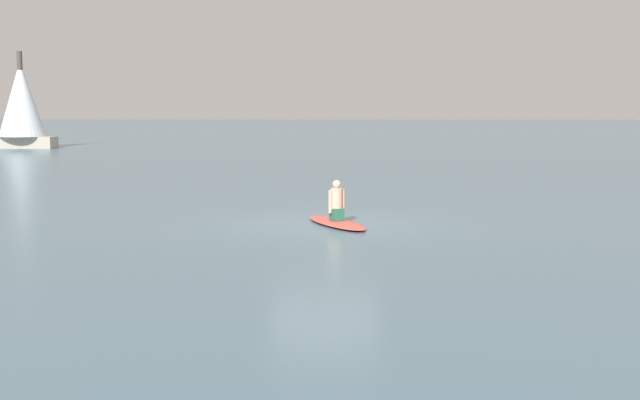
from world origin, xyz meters
TOP-DOWN VIEW (x-y plane):
  - ground_plane at (0.00, 0.00)m, footprint 400.00×400.00m
  - surfboard at (-0.13, 0.28)m, footprint 2.69×1.86m
  - person_paddler at (-0.13, 0.28)m, footprint 0.39×0.40m
  - sailboat_far_left at (-35.39, -22.32)m, footprint 3.33×4.58m

SIDE VIEW (x-z plane):
  - ground_plane at x=0.00m, z-range 0.00..0.00m
  - surfboard at x=-0.13m, z-range 0.00..0.10m
  - person_paddler at x=-0.13m, z-range 0.06..1.00m
  - sailboat_far_left at x=-35.39m, z-range -0.20..6.45m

